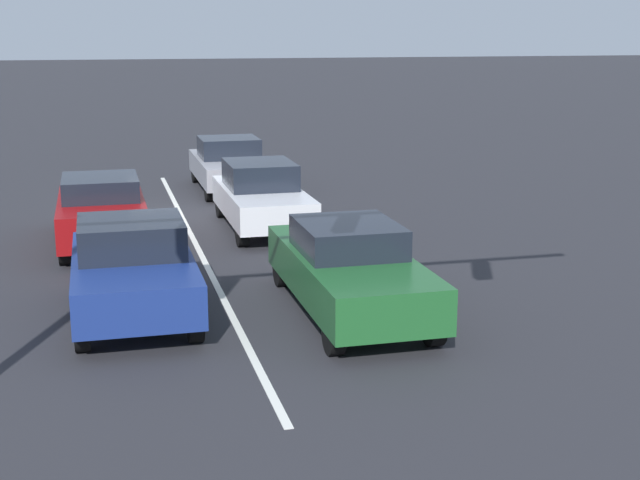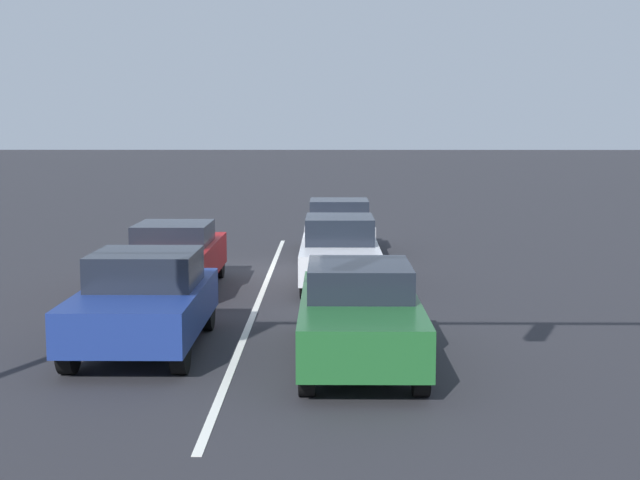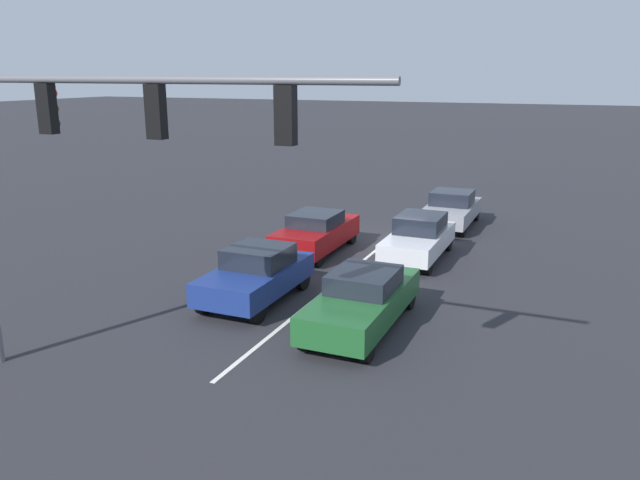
{
  "view_description": "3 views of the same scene",
  "coord_description": "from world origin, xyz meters",
  "px_view_note": "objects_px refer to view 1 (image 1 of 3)",
  "views": [
    {
      "loc": [
        2.03,
        22.07,
        4.58
      ],
      "look_at": [
        -1.38,
        8.68,
        1.3
      ],
      "focal_mm": 50.0,
      "sensor_mm": 36.0,
      "label": 1
    },
    {
      "loc": [
        -1.44,
        21.97,
        3.58
      ],
      "look_at": [
        -1.3,
        7.31,
        1.72
      ],
      "focal_mm": 50.0,
      "sensor_mm": 36.0,
      "label": 2
    },
    {
      "loc": [
        -6.81,
        22.74,
        6.36
      ],
      "look_at": [
        -0.37,
        7.65,
        1.96
      ],
      "focal_mm": 35.0,
      "sensor_mm": 36.0,
      "label": 3
    }
  ],
  "objects_px": {
    "car_white_leftlane_second": "(262,196)",
    "car_maroon_midlane_second": "(102,210)",
    "car_navy_midlane_front": "(133,269)",
    "car_darkgreen_leftlane_front": "(349,268)",
    "car_gray_leftlane_third": "(230,164)"
  },
  "relations": [
    {
      "from": "car_darkgreen_leftlane_front",
      "to": "car_gray_leftlane_third",
      "type": "relative_size",
      "value": 1.1
    },
    {
      "from": "car_navy_midlane_front",
      "to": "car_maroon_midlane_second",
      "type": "relative_size",
      "value": 0.93
    },
    {
      "from": "car_darkgreen_leftlane_front",
      "to": "car_maroon_midlane_second",
      "type": "relative_size",
      "value": 1.09
    },
    {
      "from": "car_darkgreen_leftlane_front",
      "to": "car_navy_midlane_front",
      "type": "height_order",
      "value": "car_navy_midlane_front"
    },
    {
      "from": "car_navy_midlane_front",
      "to": "car_gray_leftlane_third",
      "type": "height_order",
      "value": "car_navy_midlane_front"
    },
    {
      "from": "car_white_leftlane_second",
      "to": "car_maroon_midlane_second",
      "type": "height_order",
      "value": "car_white_leftlane_second"
    },
    {
      "from": "car_navy_midlane_front",
      "to": "car_maroon_midlane_second",
      "type": "xyz_separation_m",
      "value": [
        0.42,
        -5.27,
        -0.04
      ]
    },
    {
      "from": "car_maroon_midlane_second",
      "to": "car_gray_leftlane_third",
      "type": "xyz_separation_m",
      "value": [
        -3.7,
        -5.95,
        -0.01
      ]
    },
    {
      "from": "car_navy_midlane_front",
      "to": "car_maroon_midlane_second",
      "type": "bearing_deg",
      "value": -85.46
    },
    {
      "from": "car_gray_leftlane_third",
      "to": "car_navy_midlane_front",
      "type": "bearing_deg",
      "value": 73.69
    },
    {
      "from": "car_darkgreen_leftlane_front",
      "to": "car_gray_leftlane_third",
      "type": "height_order",
      "value": "car_gray_leftlane_third"
    },
    {
      "from": "car_white_leftlane_second",
      "to": "car_gray_leftlane_third",
      "type": "xyz_separation_m",
      "value": [
        -0.05,
        -5.29,
        -0.03
      ]
    },
    {
      "from": "car_darkgreen_leftlane_front",
      "to": "car_maroon_midlane_second",
      "type": "bearing_deg",
      "value": -56.91
    },
    {
      "from": "car_white_leftlane_second",
      "to": "car_maroon_midlane_second",
      "type": "distance_m",
      "value": 3.71
    },
    {
      "from": "car_white_leftlane_second",
      "to": "car_maroon_midlane_second",
      "type": "xyz_separation_m",
      "value": [
        3.65,
        0.66,
        -0.02
      ]
    }
  ]
}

